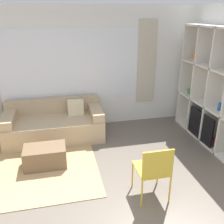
{
  "coord_description": "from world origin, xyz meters",
  "views": [
    {
      "loc": [
        -0.31,
        -2.37,
        2.54
      ],
      "look_at": [
        0.62,
        1.73,
        0.85
      ],
      "focal_mm": 40.0,
      "sensor_mm": 36.0,
      "label": 1
    }
  ],
  "objects_px": {
    "couch_main": "(55,125)",
    "ottoman": "(45,156)",
    "folding_chair": "(154,168)",
    "shelving_unit": "(216,91)"
  },
  "relations": [
    {
      "from": "shelving_unit",
      "to": "folding_chair",
      "type": "bearing_deg",
      "value": -142.13
    },
    {
      "from": "shelving_unit",
      "to": "folding_chair",
      "type": "relative_size",
      "value": 2.67
    },
    {
      "from": "folding_chair",
      "to": "shelving_unit",
      "type": "bearing_deg",
      "value": -142.13
    },
    {
      "from": "shelving_unit",
      "to": "ottoman",
      "type": "relative_size",
      "value": 3.21
    },
    {
      "from": "couch_main",
      "to": "folding_chair",
      "type": "distance_m",
      "value": 2.65
    },
    {
      "from": "couch_main",
      "to": "folding_chair",
      "type": "height_order",
      "value": "folding_chair"
    },
    {
      "from": "folding_chair",
      "to": "couch_main",
      "type": "bearing_deg",
      "value": -59.56
    },
    {
      "from": "ottoman",
      "to": "folding_chair",
      "type": "height_order",
      "value": "folding_chair"
    },
    {
      "from": "couch_main",
      "to": "ottoman",
      "type": "xyz_separation_m",
      "value": [
        -0.19,
        -1.08,
        -0.11
      ]
    },
    {
      "from": "couch_main",
      "to": "ottoman",
      "type": "relative_size",
      "value": 2.81
    }
  ]
}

